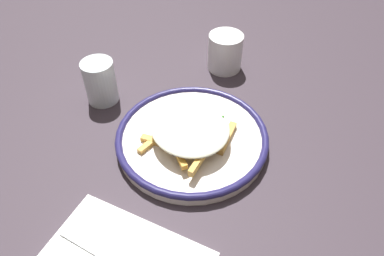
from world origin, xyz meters
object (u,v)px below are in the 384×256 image
Objects in this scene: water_glass at (100,82)px; coffee_mug at (225,52)px; plate at (192,138)px; fries_heap at (189,128)px.

water_glass is 0.88× the size of coffee_mug.
fries_heap is (-0.01, 0.00, 0.03)m from plate.
coffee_mug is at bearing 7.82° from plate.
coffee_mug is (0.26, 0.03, -0.00)m from fries_heap.
plate is 1.38× the size of fries_heap.
coffee_mug is at bearing 7.14° from fries_heap.
plate is 3.07× the size of water_glass.
plate is 0.03m from fries_heap.
fries_heap is at bearing -172.86° from coffee_mug.
fries_heap is at bearing -101.07° from water_glass.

